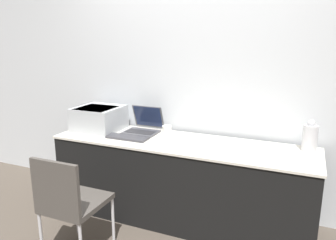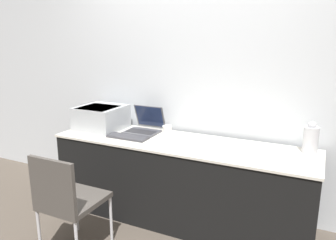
{
  "view_description": "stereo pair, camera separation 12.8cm",
  "coord_description": "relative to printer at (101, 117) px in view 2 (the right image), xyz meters",
  "views": [
    {
      "loc": [
        0.99,
        -2.29,
        1.65
      ],
      "look_at": [
        -0.14,
        0.34,
        0.93
      ],
      "focal_mm": 35.0,
      "sensor_mm": 36.0,
      "label": 1
    },
    {
      "loc": [
        1.11,
        -2.24,
        1.65
      ],
      "look_at": [
        -0.14,
        0.34,
        0.93
      ],
      "focal_mm": 35.0,
      "sensor_mm": 36.0,
      "label": 2
    }
  ],
  "objects": [
    {
      "name": "chair",
      "position": [
        0.35,
        -0.91,
        -0.39
      ],
      "size": [
        0.4,
        0.45,
        0.84
      ],
      "color": "#4C4742",
      "rests_on": "ground_plane"
    },
    {
      "name": "printer",
      "position": [
        0.0,
        0.0,
        0.0
      ],
      "size": [
        0.43,
        0.43,
        0.23
      ],
      "color": "#B2B7BC",
      "rests_on": "table"
    },
    {
      "name": "laptop_left",
      "position": [
        0.45,
        0.11,
        -0.07
      ],
      "size": [
        0.32,
        0.33,
        0.25
      ],
      "color": "#4C4C51",
      "rests_on": "table"
    },
    {
      "name": "wall_back",
      "position": [
        0.9,
        0.34,
        0.42
      ],
      "size": [
        8.0,
        0.05,
        2.6
      ],
      "color": "silver",
      "rests_on": "ground_plane"
    },
    {
      "name": "metal_pitcher",
      "position": [
        1.95,
        0.13,
        -0.01
      ],
      "size": [
        0.12,
        0.12,
        0.26
      ],
      "color": "silver",
      "rests_on": "table"
    },
    {
      "name": "external_keyboard",
      "position": [
        0.41,
        -0.16,
        -0.12
      ],
      "size": [
        0.39,
        0.14,
        0.02
      ],
      "color": "#3D3D42",
      "rests_on": "table"
    },
    {
      "name": "ground_plane",
      "position": [
        0.9,
        -0.36,
        -0.88
      ],
      "size": [
        14.0,
        14.0,
        0.0
      ],
      "primitive_type": "plane",
      "color": "brown"
    },
    {
      "name": "coffee_cup",
      "position": [
        0.73,
        0.03,
        -0.07
      ],
      "size": [
        0.09,
        0.09,
        0.11
      ],
      "color": "white",
      "rests_on": "table"
    },
    {
      "name": "table",
      "position": [
        0.9,
        -0.05,
        -0.5
      ],
      "size": [
        2.34,
        0.64,
        0.75
      ],
      "color": "black",
      "rests_on": "ground_plane"
    }
  ]
}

